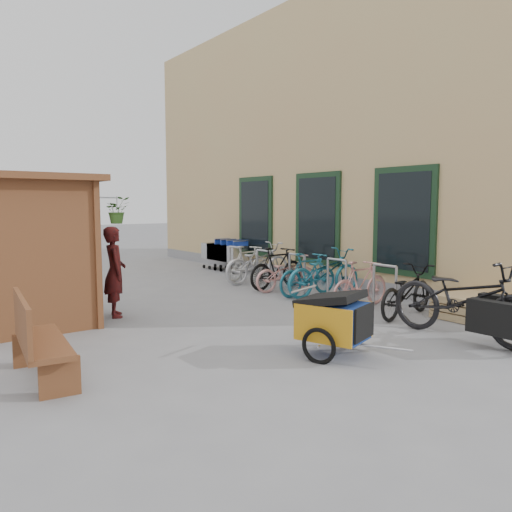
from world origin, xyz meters
TOP-DOWN VIEW (x-y plane):
  - ground at (0.00, 0.00)m, footprint 80.00×80.00m
  - building at (6.49, 4.50)m, footprint 6.07×13.00m
  - kiosk at (-3.28, 2.47)m, footprint 2.49×1.65m
  - bike_rack at (2.30, 2.40)m, footprint 0.05×5.35m
  - pallet_stack at (3.00, -1.40)m, footprint 1.00×1.20m
  - bench at (-3.68, -0.05)m, footprint 0.63×1.56m
  - shopping_carts at (3.00, 6.41)m, footprint 0.53×1.77m
  - child_trailer at (-0.36, -1.32)m, footprint 0.97×1.50m
  - cargo_bike at (1.68, -1.93)m, footprint 0.85×2.29m
  - person_kiosk at (-1.78, 2.52)m, footprint 0.51×0.65m
  - bike_0 at (2.25, -0.50)m, footprint 1.76×0.86m
  - bike_1 at (2.21, 0.49)m, footprint 1.48×0.42m
  - bike_2 at (2.47, 1.74)m, footprint 1.95×0.78m
  - bike_3 at (2.22, 1.95)m, footprint 1.56×0.47m
  - bike_4 at (2.23, 2.70)m, footprint 1.61×0.70m
  - bike_5 at (2.27, 3.05)m, footprint 1.63×0.55m
  - bike_6 at (2.42, 4.00)m, footprint 1.91×0.67m
  - bike_7 at (2.45, 4.49)m, footprint 1.54×0.64m

SIDE VIEW (x-z plane):
  - ground at x=0.00m, z-range 0.00..0.00m
  - pallet_stack at x=3.00m, z-range 0.01..0.41m
  - bike_4 at x=2.23m, z-range 0.00..0.82m
  - bike_0 at x=2.25m, z-range 0.00..0.89m
  - bike_1 at x=2.21m, z-range 0.00..0.89m
  - bike_7 at x=2.45m, z-range 0.00..0.90m
  - bike_3 at x=2.22m, z-range 0.00..0.93m
  - child_trailer at x=-0.36m, z-range 0.05..0.92m
  - bike_5 at x=2.27m, z-range 0.00..0.97m
  - bench at x=-3.68m, z-range 0.01..0.97m
  - bike_6 at x=2.42m, z-range 0.00..1.00m
  - bike_2 at x=2.47m, z-range 0.00..1.01m
  - bike_rack at x=2.30m, z-range 0.08..0.95m
  - shopping_carts at x=3.00m, z-range 0.08..1.02m
  - cargo_bike at x=1.68m, z-range -0.01..1.19m
  - person_kiosk at x=-1.78m, z-range 0.00..1.57m
  - kiosk at x=-3.28m, z-range 0.35..2.75m
  - building at x=6.49m, z-range -0.01..6.99m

